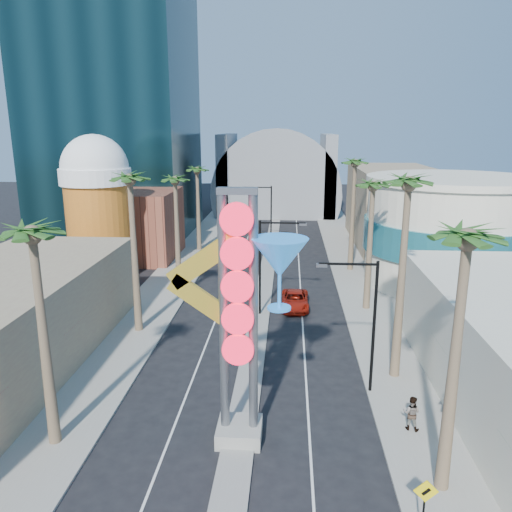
{
  "coord_description": "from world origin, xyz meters",
  "views": [
    {
      "loc": [
        2.29,
        -18.75,
        15.09
      ],
      "look_at": [
        -0.21,
        18.47,
        5.46
      ],
      "focal_mm": 35.0,
      "sensor_mm": 36.0,
      "label": 1
    }
  ],
  "objects": [
    {
      "name": "canopy",
      "position": [
        0.0,
        72.0,
        4.31
      ],
      "size": [
        22.0,
        16.0,
        22.0
      ],
      "color": "slate",
      "rests_on": "ground"
    },
    {
      "name": "pedestrian_b",
      "position": [
        8.65,
        4.21,
        1.06
      ],
      "size": [
        1.06,
        0.95,
        1.82
      ],
      "primitive_type": "imported",
      "rotation": [
        0.0,
        0.0,
        2.79
      ],
      "color": "gray",
      "rests_on": "sidewalk_east"
    },
    {
      "name": "palm_3",
      "position": [
        -9.0,
        42.0,
        9.48
      ],
      "size": [
        2.4,
        2.4,
        11.2
      ],
      "color": "brown",
      "rests_on": "ground"
    },
    {
      "name": "red_pickup",
      "position": [
        2.91,
        21.91,
        0.7
      ],
      "size": [
        2.36,
        5.05,
        1.4
      ],
      "primitive_type": "imported",
      "rotation": [
        0.0,
        0.0,
        -0.01
      ],
      "color": "#AC1C0D",
      "rests_on": "ground"
    },
    {
      "name": "ground",
      "position": [
        0.0,
        0.0,
        0.0
      ],
      "size": [
        240.0,
        240.0,
        0.0
      ],
      "primitive_type": "plane",
      "color": "black",
      "rests_on": "ground"
    },
    {
      "name": "beer_mug",
      "position": [
        -17.0,
        30.0,
        7.84
      ],
      "size": [
        7.0,
        7.0,
        14.5
      ],
      "color": "#B05817",
      "rests_on": "ground"
    },
    {
      "name": "sidewalk_west",
      "position": [
        -9.5,
        35.0,
        0.07
      ],
      "size": [
        5.0,
        100.0,
        0.15
      ],
      "primitive_type": "cube",
      "color": "gray",
      "rests_on": "ground"
    },
    {
      "name": "hotel_tower",
      "position": [
        -22.0,
        52.0,
        25.0
      ],
      "size": [
        20.0,
        20.0,
        50.0
      ],
      "primitive_type": "cube",
      "color": "black",
      "rests_on": "ground"
    },
    {
      "name": "palm_4",
      "position": [
        9.0,
        0.0,
        10.38
      ],
      "size": [
        2.4,
        2.4,
        12.2
      ],
      "color": "brown",
      "rests_on": "ground"
    },
    {
      "name": "palm_2",
      "position": [
        -9.0,
        30.0,
        9.48
      ],
      "size": [
        2.4,
        2.4,
        11.2
      ],
      "color": "brown",
      "rests_on": "ground"
    },
    {
      "name": "turquoise_building",
      "position": [
        18.0,
        30.0,
        5.25
      ],
      "size": [
        16.6,
        16.6,
        10.6
      ],
      "color": "beige",
      "rests_on": "ground"
    },
    {
      "name": "filler_east",
      "position": [
        16.0,
        48.0,
        5.0
      ],
      "size": [
        10.0,
        20.0,
        10.0
      ],
      "primitive_type": "cube",
      "color": "#8E735C",
      "rests_on": "ground"
    },
    {
      "name": "palm_6",
      "position": [
        9.0,
        22.0,
        9.93
      ],
      "size": [
        2.4,
        2.4,
        11.7
      ],
      "color": "brown",
      "rests_on": "ground"
    },
    {
      "name": "brick_filler_west",
      "position": [
        -16.0,
        38.0,
        4.0
      ],
      "size": [
        10.0,
        10.0,
        8.0
      ],
      "primitive_type": "cube",
      "color": "brown",
      "rests_on": "ground"
    },
    {
      "name": "palm_5",
      "position": [
        9.0,
        10.0,
        11.27
      ],
      "size": [
        2.4,
        2.4,
        13.2
      ],
      "color": "brown",
      "rests_on": "ground"
    },
    {
      "name": "sidewalk_east",
      "position": [
        9.5,
        35.0,
        0.07
      ],
      "size": [
        5.0,
        100.0,
        0.15
      ],
      "primitive_type": "cube",
      "color": "gray",
      "rests_on": "ground"
    },
    {
      "name": "palm_1",
      "position": [
        -9.0,
        16.0,
        10.82
      ],
      "size": [
        2.4,
        2.4,
        12.7
      ],
      "color": "brown",
      "rests_on": "ground"
    },
    {
      "name": "palm_7",
      "position": [
        9.0,
        34.0,
        10.82
      ],
      "size": [
        2.4,
        2.4,
        12.7
      ],
      "color": "brown",
      "rests_on": "ground"
    },
    {
      "name": "ped_sign",
      "position": [
        7.4,
        -3.03,
        1.89
      ],
      "size": [
        0.92,
        0.12,
        2.66
      ],
      "color": "black",
      "rests_on": "sidewalk_east"
    },
    {
      "name": "streetlight_0",
      "position": [
        0.55,
        20.0,
        4.88
      ],
      "size": [
        3.79,
        0.25,
        8.0
      ],
      "color": "black",
      "rests_on": "ground"
    },
    {
      "name": "palm_0",
      "position": [
        -9.0,
        2.0,
        9.93
      ],
      "size": [
        2.4,
        2.4,
        11.7
      ],
      "color": "brown",
      "rests_on": "ground"
    },
    {
      "name": "streetlight_2",
      "position": [
        6.72,
        8.0,
        4.83
      ],
      "size": [
        3.45,
        0.25,
        8.0
      ],
      "color": "black",
      "rests_on": "ground"
    },
    {
      "name": "neon_sign",
      "position": [
        0.82,
        2.96,
        7.31
      ],
      "size": [
        6.53,
        2.6,
        12.55
      ],
      "color": "gray",
      "rests_on": "ground"
    },
    {
      "name": "median",
      "position": [
        0.0,
        38.0,
        0.07
      ],
      "size": [
        1.6,
        84.0,
        0.15
      ],
      "primitive_type": "cube",
      "color": "gray",
      "rests_on": "ground"
    },
    {
      "name": "streetlight_1",
      "position": [
        -0.55,
        44.0,
        4.88
      ],
      "size": [
        3.79,
        0.25,
        8.0
      ],
      "color": "black",
      "rests_on": "ground"
    },
    {
      "name": "pedestrian_a",
      "position": [
        10.8,
        5.26,
        1.03
      ],
      "size": [
        0.74,
        0.6,
        1.75
      ],
      "primitive_type": "imported",
      "rotation": [
        0.0,
        0.0,
        3.47
      ],
      "color": "gray",
      "rests_on": "sidewalk_east"
    }
  ]
}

